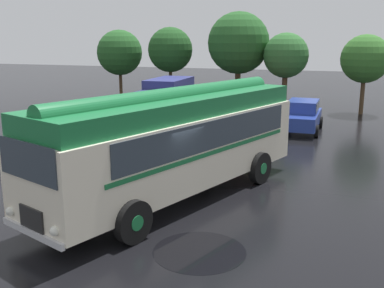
{
  "coord_description": "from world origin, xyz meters",
  "views": [
    {
      "loc": [
        4.96,
        -11.8,
        4.92
      ],
      "look_at": [
        0.11,
        2.24,
        1.4
      ],
      "focal_mm": 42.0,
      "sensor_mm": 36.0,
      "label": 1
    }
  ],
  "objects_px": {
    "vintage_bus": "(176,139)",
    "car_mid_left": "(253,111)",
    "box_van": "(166,98)",
    "car_near_left": "(199,111)",
    "car_mid_right": "(302,116)"
  },
  "relations": [
    {
      "from": "vintage_bus",
      "to": "car_mid_left",
      "type": "xyz_separation_m",
      "value": [
        -0.15,
        12.75,
        -1.05
      ]
    },
    {
      "from": "car_mid_left",
      "to": "box_van",
      "type": "height_order",
      "value": "box_van"
    },
    {
      "from": "car_near_left",
      "to": "box_van",
      "type": "distance_m",
      "value": 2.58
    },
    {
      "from": "vintage_bus",
      "to": "car_near_left",
      "type": "xyz_separation_m",
      "value": [
        -3.06,
        11.61,
        -1.05
      ]
    },
    {
      "from": "vintage_bus",
      "to": "car_near_left",
      "type": "height_order",
      "value": "vintage_bus"
    },
    {
      "from": "car_near_left",
      "to": "car_mid_right",
      "type": "bearing_deg",
      "value": 3.06
    },
    {
      "from": "car_mid_left",
      "to": "car_mid_right",
      "type": "xyz_separation_m",
      "value": [
        2.85,
        -0.83,
        0.0
      ]
    },
    {
      "from": "box_van",
      "to": "vintage_bus",
      "type": "bearing_deg",
      "value": -66.3
    },
    {
      "from": "car_near_left",
      "to": "vintage_bus",
      "type": "bearing_deg",
      "value": -75.24
    },
    {
      "from": "vintage_bus",
      "to": "box_van",
      "type": "relative_size",
      "value": 1.77
    },
    {
      "from": "vintage_bus",
      "to": "box_van",
      "type": "distance_m",
      "value": 13.58
    },
    {
      "from": "car_mid_left",
      "to": "car_mid_right",
      "type": "bearing_deg",
      "value": -16.28
    },
    {
      "from": "box_van",
      "to": "car_near_left",
      "type": "bearing_deg",
      "value": -18.82
    },
    {
      "from": "box_van",
      "to": "car_mid_left",
      "type": "bearing_deg",
      "value": 3.49
    },
    {
      "from": "vintage_bus",
      "to": "car_near_left",
      "type": "distance_m",
      "value": 12.05
    }
  ]
}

